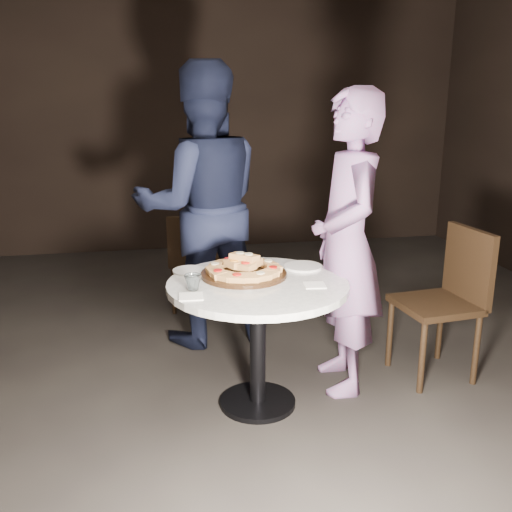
# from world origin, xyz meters

# --- Properties ---
(floor) EXTENTS (7.00, 7.00, 0.00)m
(floor) POSITION_xyz_m (0.00, 0.00, 0.00)
(floor) COLOR black
(floor) RESTS_ON ground
(table) EXTENTS (1.28, 1.28, 0.73)m
(table) POSITION_xyz_m (0.02, -0.08, 0.59)
(table) COLOR black
(table) RESTS_ON ground
(serving_board) EXTENTS (0.56, 0.56, 0.02)m
(serving_board) POSITION_xyz_m (-0.04, 0.04, 0.74)
(serving_board) COLOR black
(serving_board) RESTS_ON table
(focaccia_pile) EXTENTS (0.42, 0.42, 0.11)m
(focaccia_pile) POSITION_xyz_m (-0.04, 0.04, 0.78)
(focaccia_pile) COLOR tan
(focaccia_pile) RESTS_ON serving_board
(plate_left) EXTENTS (0.22, 0.22, 0.01)m
(plate_left) POSITION_xyz_m (-0.33, 0.17, 0.74)
(plate_left) COLOR white
(plate_left) RESTS_ON table
(plate_right) EXTENTS (0.27, 0.27, 0.01)m
(plate_right) POSITION_xyz_m (0.32, 0.13, 0.74)
(plate_right) COLOR white
(plate_right) RESTS_ON table
(water_glass) EXTENTS (0.12, 0.12, 0.08)m
(water_glass) POSITION_xyz_m (-0.33, -0.15, 0.77)
(water_glass) COLOR silver
(water_glass) RESTS_ON table
(napkin_near) EXTENTS (0.12, 0.12, 0.01)m
(napkin_near) POSITION_xyz_m (-0.35, -0.25, 0.73)
(napkin_near) COLOR white
(napkin_near) RESTS_ON table
(napkin_far) EXTENTS (0.12, 0.12, 0.01)m
(napkin_far) POSITION_xyz_m (0.30, -0.20, 0.73)
(napkin_far) COLOR white
(napkin_far) RESTS_ON table
(chair_far) EXTENTS (0.45, 0.47, 0.80)m
(chair_far) POSITION_xyz_m (-0.20, 1.46, 0.46)
(chair_far) COLOR black
(chair_far) RESTS_ON ground
(chair_right) EXTENTS (0.49, 0.48, 0.92)m
(chair_right) POSITION_xyz_m (1.24, 0.08, 0.53)
(chair_right) COLOR black
(chair_right) RESTS_ON ground
(diner_navy) EXTENTS (0.98, 0.79, 1.91)m
(diner_navy) POSITION_xyz_m (-0.18, 0.90, 0.96)
(diner_navy) COLOR #141931
(diner_navy) RESTS_ON ground
(diner_teal) EXTENTS (0.46, 0.66, 1.74)m
(diner_teal) POSITION_xyz_m (0.56, 0.07, 0.87)
(diner_teal) COLOR slate
(diner_teal) RESTS_ON ground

